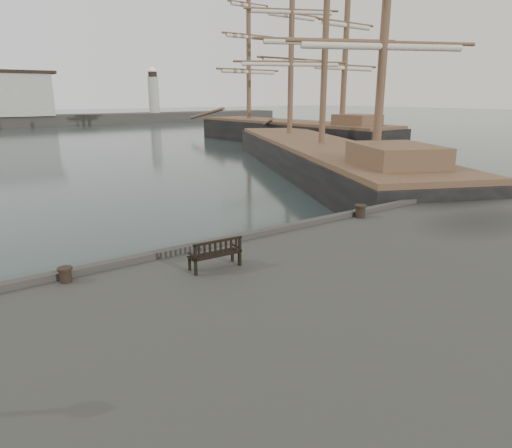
{
  "coord_description": "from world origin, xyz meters",
  "views": [
    {
      "loc": [
        -6.85,
        -11.75,
        6.02
      ],
      "look_at": [
        1.19,
        -0.5,
        2.1
      ],
      "focal_mm": 32.0,
      "sensor_mm": 36.0,
      "label": 1
    }
  ],
  "objects_px": {
    "bench": "(215,259)",
    "bollard_left": "(65,275)",
    "tall_ship_far": "(290,137)",
    "tall_ship_main": "(321,164)",
    "bollard_right": "(360,211)"
  },
  "relations": [
    {
      "from": "tall_ship_main",
      "to": "bollard_left",
      "type": "bearing_deg",
      "value": -121.88
    },
    {
      "from": "bollard_right",
      "to": "tall_ship_main",
      "type": "relative_size",
      "value": 0.01
    },
    {
      "from": "tall_ship_main",
      "to": "tall_ship_far",
      "type": "height_order",
      "value": "tall_ship_main"
    },
    {
      "from": "bench",
      "to": "tall_ship_far",
      "type": "bearing_deg",
      "value": 51.22
    },
    {
      "from": "bollard_left",
      "to": "tall_ship_main",
      "type": "relative_size",
      "value": 0.01
    },
    {
      "from": "bollard_right",
      "to": "bench",
      "type": "bearing_deg",
      "value": -169.34
    },
    {
      "from": "bench",
      "to": "bollard_left",
      "type": "relative_size",
      "value": 3.76
    },
    {
      "from": "bench",
      "to": "bollard_left",
      "type": "distance_m",
      "value": 3.74
    },
    {
      "from": "bollard_left",
      "to": "bollard_right",
      "type": "xyz_separation_m",
      "value": [
        10.62,
        -0.0,
        0.05
      ]
    },
    {
      "from": "bollard_right",
      "to": "tall_ship_main",
      "type": "bearing_deg",
      "value": 50.84
    },
    {
      "from": "tall_ship_main",
      "to": "tall_ship_far",
      "type": "bearing_deg",
      "value": 81.35
    },
    {
      "from": "tall_ship_far",
      "to": "tall_ship_main",
      "type": "bearing_deg",
      "value": -125.75
    },
    {
      "from": "tall_ship_main",
      "to": "bollard_right",
      "type": "bearing_deg",
      "value": -104.59
    },
    {
      "from": "bench",
      "to": "tall_ship_far",
      "type": "distance_m",
      "value": 47.28
    },
    {
      "from": "bench",
      "to": "bollard_left",
      "type": "xyz_separation_m",
      "value": [
        -3.48,
        1.35,
        -0.07
      ]
    }
  ]
}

